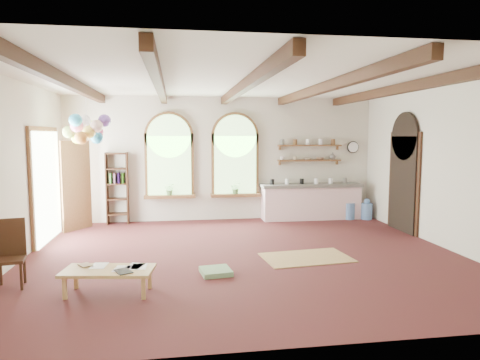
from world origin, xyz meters
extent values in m
plane|color=#4C201F|center=(0.00, 0.00, 0.00)|extent=(8.00, 8.00, 0.00)
cube|color=brown|center=(-1.40, 3.44, 1.45)|extent=(1.24, 0.08, 1.64)
cylinder|color=brown|center=(-1.40, 3.44, 2.20)|extent=(1.24, 0.08, 1.24)
cube|color=#96D17D|center=(-1.40, 3.40, 1.45)|extent=(1.10, 0.04, 1.50)
cube|color=brown|center=(-1.40, 3.35, 0.66)|extent=(1.30, 0.28, 0.08)
cube|color=brown|center=(0.30, 3.44, 1.45)|extent=(1.24, 0.08, 1.64)
cylinder|color=brown|center=(0.30, 3.44, 2.20)|extent=(1.24, 0.08, 1.24)
cube|color=#96D17D|center=(0.30, 3.40, 1.45)|extent=(1.10, 0.04, 1.50)
cube|color=brown|center=(0.30, 3.35, 0.66)|extent=(1.30, 0.28, 0.08)
cube|color=brown|center=(-3.95, 1.80, 1.15)|extent=(0.10, 1.90, 2.50)
cube|color=black|center=(3.95, 1.50, 1.10)|extent=(0.10, 1.30, 2.40)
cube|color=white|center=(2.30, 3.20, 0.43)|extent=(2.60, 0.55, 0.86)
cube|color=slate|center=(2.30, 3.20, 0.90)|extent=(2.68, 0.62, 0.08)
cube|color=brown|center=(2.30, 3.38, 1.55)|extent=(1.70, 0.24, 0.04)
cube|color=brown|center=(2.30, 3.38, 1.95)|extent=(1.70, 0.24, 0.04)
cylinder|color=black|center=(3.55, 3.45, 1.90)|extent=(0.32, 0.04, 0.32)
cube|color=#3D1E13|center=(-2.95, 3.32, 0.90)|extent=(0.03, 0.32, 1.80)
cube|color=#3D1E13|center=(-2.45, 3.32, 0.90)|extent=(0.03, 0.32, 1.80)
cube|color=tan|center=(-2.20, -1.60, 0.33)|extent=(1.32, 0.75, 0.05)
cube|color=tan|center=(-2.76, -1.73, 0.16)|extent=(0.06, 0.06, 0.31)
cube|color=tan|center=(-1.70, -1.88, 0.16)|extent=(0.06, 0.06, 0.31)
cube|color=tan|center=(-2.70, -1.32, 0.16)|extent=(0.06, 0.06, 0.31)
cube|color=tan|center=(-1.64, -1.48, 0.16)|extent=(0.06, 0.06, 0.31)
cube|color=#3D1E13|center=(-3.65, -1.14, 0.41)|extent=(0.46, 0.46, 0.05)
cube|color=#3D1E13|center=(-3.68, -0.97, 0.71)|extent=(0.40, 0.11, 0.58)
cube|color=tan|center=(1.09, -0.32, 0.01)|extent=(1.65, 1.13, 0.02)
cube|color=#6E9567|center=(-0.63, -0.97, 0.04)|extent=(0.53, 0.53, 0.08)
cylinder|color=#5A84C1|center=(3.75, 2.91, 0.22)|extent=(0.29, 0.29, 0.43)
sphere|color=#5A84C1|center=(3.75, 2.91, 0.48)|extent=(0.15, 0.15, 0.15)
cylinder|color=#5A84C1|center=(3.30, 3.00, 0.22)|extent=(0.29, 0.29, 0.44)
sphere|color=#5A84C1|center=(3.30, 3.00, 0.49)|extent=(0.16, 0.16, 0.16)
cylinder|color=white|center=(-3.07, 1.77, 2.78)|extent=(0.01, 0.01, 0.85)
sphere|color=teal|center=(-2.89, 1.85, 2.17)|extent=(0.26, 0.26, 0.26)
sphere|color=#CD446B|center=(-2.90, 2.00, 2.29)|extent=(0.26, 0.26, 0.26)
sphere|color=#DDFC35|center=(-3.03, 2.14, 2.41)|extent=(0.26, 0.26, 0.26)
sphere|color=white|center=(-3.15, 1.95, 2.53)|extent=(0.26, 0.26, 0.26)
sphere|color=#EFF827|center=(-3.30, 1.94, 2.17)|extent=(0.26, 0.26, 0.26)
sphere|color=#80A145|center=(-3.45, 1.81, 2.29)|extent=(0.26, 0.26, 0.26)
sphere|color=#CC608C|center=(-3.26, 1.69, 2.41)|extent=(0.26, 0.26, 0.26)
sphere|color=#36B4E6|center=(-3.25, 1.54, 2.53)|extent=(0.26, 0.26, 0.26)
sphere|color=orange|center=(-3.12, 1.40, 2.17)|extent=(0.26, 0.26, 0.26)
sphere|color=#F5D956|center=(-3.00, 1.59, 2.29)|extent=(0.26, 0.26, 0.26)
sphere|color=beige|center=(-2.85, 1.60, 2.41)|extent=(0.26, 0.26, 0.26)
sphere|color=#714BB0|center=(-2.70, 1.73, 2.53)|extent=(0.26, 0.26, 0.26)
imported|color=olive|center=(-2.61, -1.44, 0.36)|extent=(0.25, 0.27, 0.02)
cube|color=black|center=(-1.98, -1.75, 0.36)|extent=(0.29, 0.33, 0.01)
imported|color=#598C4C|center=(-1.40, 3.32, 0.85)|extent=(0.27, 0.23, 0.30)
imported|color=#598C4C|center=(0.30, 3.32, 0.85)|extent=(0.27, 0.23, 0.30)
imported|color=white|center=(1.55, 3.38, 1.62)|extent=(0.12, 0.10, 0.10)
imported|color=beige|center=(1.90, 3.38, 1.62)|extent=(0.10, 0.10, 0.09)
imported|color=beige|center=(2.25, 3.38, 1.60)|extent=(0.22, 0.22, 0.05)
imported|color=#8C664C|center=(2.60, 3.38, 1.60)|extent=(0.20, 0.20, 0.06)
imported|color=slate|center=(2.95, 3.38, 1.67)|extent=(0.18, 0.18, 0.19)
camera|label=1|loc=(-1.24, -7.64, 2.22)|focal=32.00mm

